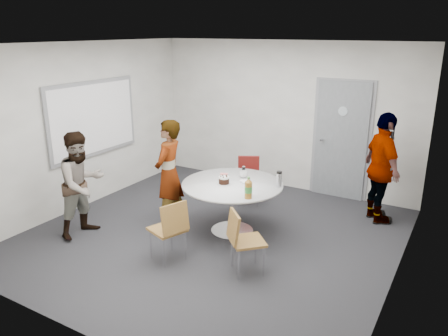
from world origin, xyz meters
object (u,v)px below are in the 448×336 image
Objects in this scene: person_main at (169,173)px; person_left at (82,184)px; table at (234,191)px; chair_near_right at (242,236)px; whiteboard at (94,119)px; chair_near_left at (171,226)px; person_right at (382,169)px; chair_far at (249,175)px; door at (341,141)px.

person_left is (-0.86, -0.90, -0.05)m from person_main.
chair_near_right is (0.63, -0.94, -0.17)m from table.
whiteboard is at bearing 42.26° from person_left.
table is 1.20m from chair_near_left.
person_left is 0.89× the size of person_right.
chair_near_left is 1.03× the size of chair_near_right.
person_right is at bearing 110.61° from person_main.
person_main is at bearing 57.51° from chair_near_left.
chair_near_left is (-0.26, -1.16, -0.15)m from table.
person_main is at bearing -6.03° from whiteboard.
person_main is (1.67, -0.18, -0.63)m from whiteboard.
person_main reaches higher than person_left.
chair_near_left is at bearing -24.88° from whiteboard.
person_right is at bearing 40.39° from table.
person_left is at bearing -130.26° from chair_near_right.
person_right is (2.11, 0.31, 0.37)m from chair_far.
door is 3.11m from person_main.
chair_far is at bearing -140.03° from door.
door is at bearing 131.07° from person_main.
chair_near_right is at bearing 87.73° from chair_far.
door reaches higher than person_right.
chair_far is at bearing 28.06° from whiteboard.
table is 0.85× the size of person_right.
whiteboard is 1.80m from person_main.
chair_near_left is at bearing -102.82° from table.
person_right reaches higher than chair_near_left.
chair_far is (-0.36, 1.18, -0.17)m from table.
chair_near_right is (3.30, -0.89, -0.96)m from whiteboard.
whiteboard reaches higher than chair_far.
whiteboard is 1.24× the size of person_left.
door is 2.63× the size of chair_far.
person_main is at bearing -38.28° from person_left.
door is at bearing -167.46° from chair_far.
person_main is (-0.99, -0.23, 0.16)m from table.
chair_near_left is (-1.16, -3.39, -0.52)m from door.
chair_near_right is at bearing -55.99° from table.
chair_far is 1.57m from person_main.
chair_far is 2.16m from person_right.
person_right reaches higher than person_main.
person_right is at bearing 19.20° from whiteboard.
chair_near_right is 0.50× the size of person_main.
person_right is at bearing -48.58° from person_left.
door is 1.12× the size of whiteboard.
whiteboard is 4.71m from person_right.
chair_near_right is at bearing -80.18° from person_left.
door reaches higher than person_left.
table is 1.24m from chair_far.
table is at bearing -111.90° from door.
door is 1.45× the size of table.
table is at bearing 169.33° from chair_near_right.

